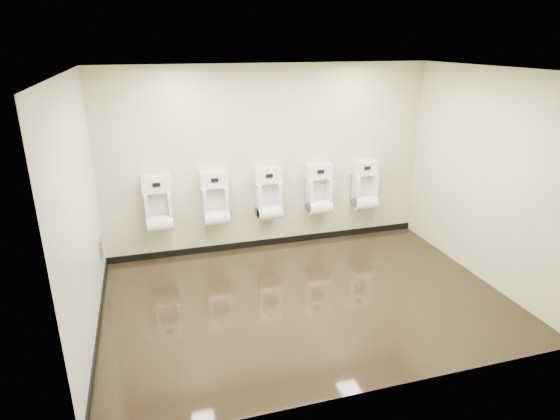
{
  "coord_description": "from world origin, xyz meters",
  "views": [
    {
      "loc": [
        -1.78,
        -4.91,
        3.11
      ],
      "look_at": [
        -0.18,
        0.55,
        1.03
      ],
      "focal_mm": 30.0,
      "sensor_mm": 36.0,
      "label": 1
    }
  ],
  "objects_px": {
    "urinal_0": "(158,208)",
    "urinal_3": "(319,193)",
    "urinal_1": "(215,202)",
    "access_panel": "(101,248)",
    "urinal_2": "(269,197)",
    "urinal_4": "(364,188)"
  },
  "relations": [
    {
      "from": "urinal_0",
      "to": "urinal_3",
      "type": "distance_m",
      "value": 2.45
    },
    {
      "from": "urinal_0",
      "to": "urinal_1",
      "type": "xyz_separation_m",
      "value": [
        0.82,
        0.0,
        0.0
      ]
    },
    {
      "from": "urinal_2",
      "to": "urinal_3",
      "type": "relative_size",
      "value": 1.0
    },
    {
      "from": "urinal_3",
      "to": "urinal_4",
      "type": "xyz_separation_m",
      "value": [
        0.79,
        0.0,
        0.0
      ]
    },
    {
      "from": "urinal_1",
      "to": "urinal_0",
      "type": "bearing_deg",
      "value": 180.0
    },
    {
      "from": "urinal_2",
      "to": "urinal_3",
      "type": "xyz_separation_m",
      "value": [
        0.81,
        0.0,
        0.0
      ]
    },
    {
      "from": "urinal_1",
      "to": "urinal_3",
      "type": "distance_m",
      "value": 1.63
    },
    {
      "from": "urinal_4",
      "to": "urinal_0",
      "type": "bearing_deg",
      "value": 180.0
    },
    {
      "from": "access_panel",
      "to": "urinal_3",
      "type": "height_order",
      "value": "urinal_3"
    },
    {
      "from": "urinal_0",
      "to": "urinal_1",
      "type": "distance_m",
      "value": 0.82
    },
    {
      "from": "access_panel",
      "to": "urinal_3",
      "type": "bearing_deg",
      "value": 7.23
    },
    {
      "from": "urinal_0",
      "to": "urinal_3",
      "type": "height_order",
      "value": "same"
    },
    {
      "from": "urinal_2",
      "to": "urinal_3",
      "type": "height_order",
      "value": "same"
    },
    {
      "from": "urinal_4",
      "to": "access_panel",
      "type": "bearing_deg",
      "value": -174.17
    },
    {
      "from": "access_panel",
      "to": "urinal_3",
      "type": "distance_m",
      "value": 3.29
    },
    {
      "from": "access_panel",
      "to": "urinal_2",
      "type": "xyz_separation_m",
      "value": [
        2.43,
        0.41,
        0.35
      ]
    },
    {
      "from": "urinal_1",
      "to": "urinal_4",
      "type": "relative_size",
      "value": 1.0
    },
    {
      "from": "urinal_1",
      "to": "urinal_3",
      "type": "relative_size",
      "value": 1.0
    },
    {
      "from": "urinal_1",
      "to": "urinal_2",
      "type": "relative_size",
      "value": 1.0
    },
    {
      "from": "access_panel",
      "to": "urinal_2",
      "type": "bearing_deg",
      "value": 9.62
    },
    {
      "from": "urinal_4",
      "to": "urinal_2",
      "type": "bearing_deg",
      "value": 180.0
    },
    {
      "from": "access_panel",
      "to": "urinal_1",
      "type": "distance_m",
      "value": 1.7
    }
  ]
}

